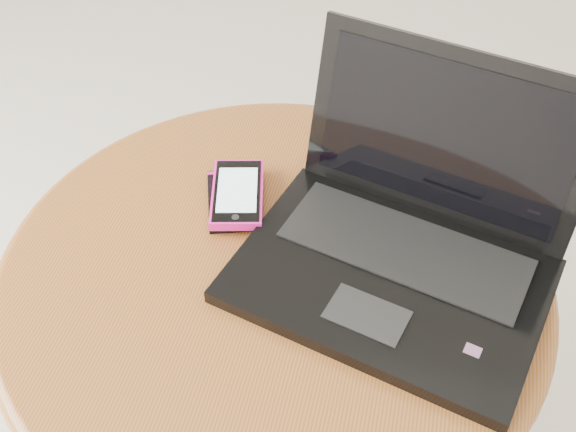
# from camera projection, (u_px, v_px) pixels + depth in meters

# --- Properties ---
(table) EXTENTS (0.67, 0.67, 0.53)m
(table) POSITION_uv_depth(u_px,v_px,m) (274.00, 321.00, 0.94)
(table) COLOR #5B3517
(table) RESTS_ON ground
(laptop) EXTENTS (0.41, 0.37, 0.23)m
(laptop) POSITION_uv_depth(u_px,v_px,m) (405.00, 238.00, 0.83)
(laptop) COLOR black
(laptop) RESTS_ON table
(phone_black) EXTENTS (0.09, 0.12, 0.01)m
(phone_black) POSITION_uv_depth(u_px,v_px,m) (230.00, 200.00, 0.93)
(phone_black) COLOR black
(phone_black) RESTS_ON table
(phone_pink) EXTENTS (0.09, 0.13, 0.01)m
(phone_pink) POSITION_uv_depth(u_px,v_px,m) (237.00, 194.00, 0.92)
(phone_pink) COLOR #FB1F9B
(phone_pink) RESTS_ON phone_black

